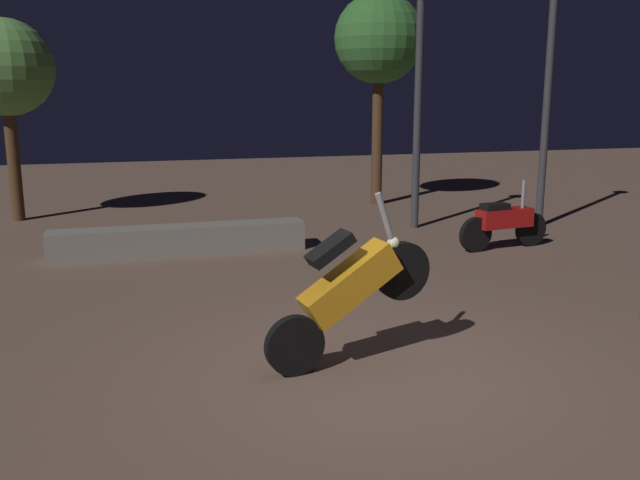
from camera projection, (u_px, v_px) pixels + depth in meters
ground_plane at (376, 372)px, 6.39m from camera, size 40.00×40.00×0.00m
motorcycle_orange_foreground at (349, 289)px, 6.39m from camera, size 1.66×0.43×1.63m
motorcycle_red_parked_left at (504, 222)px, 11.21m from camera, size 1.66×0.42×1.11m
streetlamp_near at (550, 52)px, 12.48m from camera, size 0.36×0.36×5.04m
streetlamp_far at (419, 71)px, 12.42m from camera, size 0.36×0.36×4.43m
tree_left_bg at (5, 69)px, 13.13m from camera, size 1.83×1.83×3.86m
tree_center_bg at (379, 41)px, 14.90m from camera, size 1.93×1.93×4.57m
planter_wall_low at (180, 240)px, 10.90m from camera, size 3.95×0.50×0.45m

